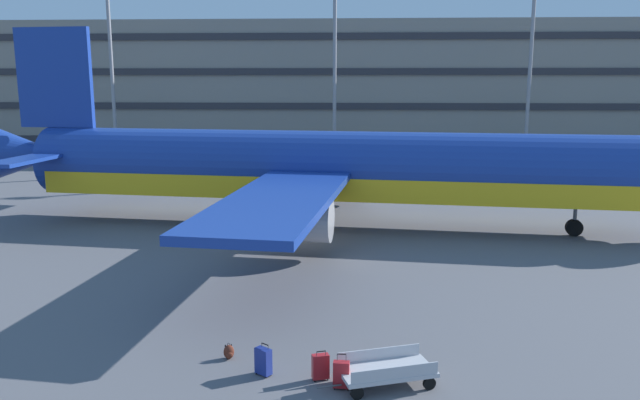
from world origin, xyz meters
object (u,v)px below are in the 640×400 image
object	(u,v)px
backpack_purple	(229,352)
suitcase_navy	(341,374)
baggage_cart	(386,371)
suitcase_teal	(263,361)
suitcase_silver	(320,366)
airliner	(326,169)

from	to	relation	value
backpack_purple	suitcase_navy	bearing A→B (deg)	-26.10
backpack_purple	baggage_cart	distance (m)	4.90
suitcase_teal	baggage_cart	size ratio (longest dim) A/B	0.28
suitcase_navy	suitcase_teal	bearing A→B (deg)	163.08
suitcase_silver	backpack_purple	xyz separation A→B (m)	(-2.85, 1.19, -0.19)
airliner	suitcase_navy	world-z (taller)	airliner
airliner	backpack_purple	xyz separation A→B (m)	(-2.16, -17.69, -3.13)
suitcase_teal	suitcase_silver	xyz separation A→B (m)	(1.65, -0.19, -0.03)
backpack_purple	suitcase_silver	bearing A→B (deg)	-22.73
backpack_purple	baggage_cart	xyz separation A→B (m)	(4.68, -1.41, 0.21)
baggage_cart	airliner	bearing A→B (deg)	97.53
airliner	suitcase_teal	world-z (taller)	airliner
airliner	suitcase_teal	distance (m)	18.95
suitcase_teal	suitcase_navy	xyz separation A→B (m)	(2.24, -0.68, -0.01)
suitcase_teal	backpack_purple	xyz separation A→B (m)	(-1.20, 1.00, -0.22)
suitcase_teal	baggage_cart	distance (m)	3.51
suitcase_teal	baggage_cart	xyz separation A→B (m)	(3.49, -0.41, -0.00)
airliner	suitcase_silver	bearing A→B (deg)	-87.92
suitcase_silver	baggage_cart	xyz separation A→B (m)	(1.84, -0.22, 0.02)
airliner	suitcase_teal	xyz separation A→B (m)	(-0.96, -18.69, -2.91)
suitcase_navy	baggage_cart	xyz separation A→B (m)	(1.24, 0.28, 0.01)
suitcase_navy	baggage_cart	size ratio (longest dim) A/B	0.30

